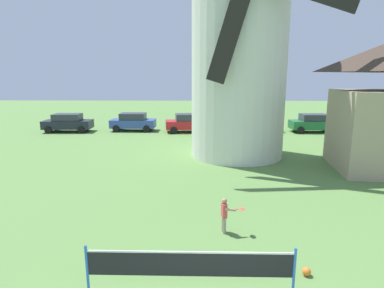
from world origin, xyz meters
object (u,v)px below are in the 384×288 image
(player_far, at_px, (225,213))
(parked_car_black, at_px, (68,123))
(tennis_net, at_px, (190,264))
(parked_car_mustard, at_px, (253,122))
(windmill, at_px, (240,38))
(parked_car_green, at_px, (313,123))
(stray_ball, at_px, (307,272))
(parked_car_red, at_px, (189,123))
(parked_car_blue, at_px, (133,122))

(player_far, relative_size, parked_car_black, 0.27)
(tennis_net, distance_m, parked_car_mustard, 22.02)
(windmill, distance_m, tennis_net, 14.21)
(player_far, bearing_deg, tennis_net, -109.51)
(windmill, relative_size, parked_car_green, 3.74)
(windmill, relative_size, parked_car_mustard, 3.29)
(stray_ball, height_order, parked_car_green, parked_car_green)
(player_far, xyz_separation_m, parked_car_green, (9.02, 18.18, 0.18))
(parked_car_red, bearing_deg, parked_car_green, 0.49)
(parked_car_mustard, bearing_deg, parked_car_green, -5.77)
(parked_car_blue, height_order, parked_car_mustard, same)
(player_far, xyz_separation_m, stray_ball, (1.78, -2.10, -0.52))
(parked_car_blue, xyz_separation_m, parked_car_mustard, (10.61, 0.10, 0.00))
(parked_car_mustard, bearing_deg, parked_car_red, -173.97)
(windmill, height_order, parked_car_red, windmill)
(parked_car_red, bearing_deg, player_far, -84.58)
(parked_car_blue, bearing_deg, windmill, -47.27)
(parked_car_black, distance_m, parked_car_mustard, 16.17)
(parked_car_red, bearing_deg, parked_car_black, -178.92)
(tennis_net, height_order, parked_car_black, parked_car_black)
(stray_ball, relative_size, parked_car_blue, 0.05)
(parked_car_black, relative_size, parked_car_red, 1.00)
(windmill, distance_m, stray_ball, 13.68)
(tennis_net, bearing_deg, parked_car_blue, 104.84)
(player_far, distance_m, parked_car_green, 20.29)
(tennis_net, distance_m, stray_ball, 2.90)
(tennis_net, distance_m, player_far, 2.93)
(stray_ball, bearing_deg, parked_car_mustard, 83.99)
(stray_ball, xyz_separation_m, parked_car_black, (-13.96, 19.99, 0.71))
(stray_ball, xyz_separation_m, parked_car_red, (-3.50, 20.18, 0.70))
(parked_car_red, bearing_deg, parked_car_blue, 174.21)
(tennis_net, xyz_separation_m, parked_car_mustard, (4.95, 21.45, 0.13))
(tennis_net, distance_m, parked_car_black, 23.49)
(parked_car_blue, distance_m, parked_car_red, 4.94)
(player_far, bearing_deg, windmill, 81.52)
(parked_car_blue, height_order, parked_car_red, same)
(parked_car_black, relative_size, parked_car_blue, 1.06)
(player_far, height_order, parked_car_green, parked_car_green)
(parked_car_black, xyz_separation_m, parked_car_red, (10.46, 0.20, -0.00))
(windmill, bearing_deg, parked_car_red, 111.04)
(windmill, xyz_separation_m, stray_ball, (0.32, -11.92, -6.71))
(windmill, bearing_deg, parked_car_black, 149.39)
(player_far, relative_size, parked_car_green, 0.28)
(parked_car_green, bearing_deg, parked_car_red, -179.51)
(parked_car_black, bearing_deg, parked_car_red, 1.08)
(parked_car_black, xyz_separation_m, parked_car_mustard, (16.15, 0.80, 0.00))
(parked_car_black, distance_m, parked_car_red, 10.47)
(parked_car_red, relative_size, parked_car_green, 1.06)
(tennis_net, xyz_separation_m, parked_car_black, (-11.20, 20.65, 0.13))
(parked_car_green, bearing_deg, parked_car_black, -179.22)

